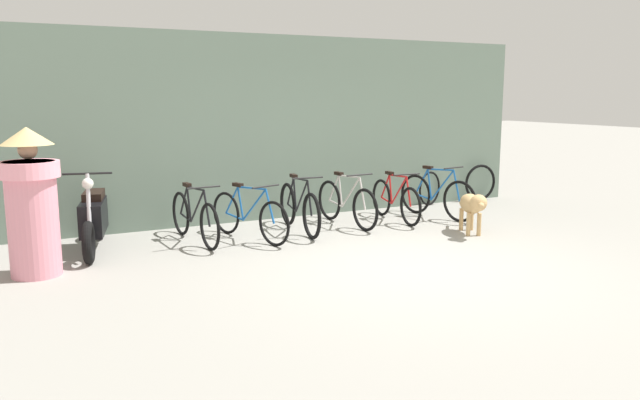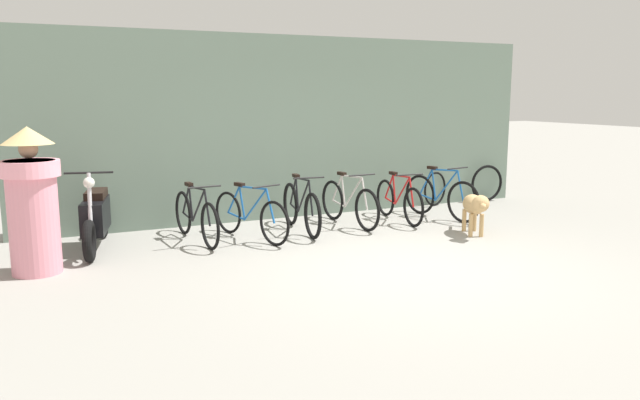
{
  "view_description": "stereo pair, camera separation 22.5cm",
  "coord_description": "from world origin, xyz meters",
  "px_view_note": "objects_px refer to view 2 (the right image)",
  "views": [
    {
      "loc": [
        -4.24,
        -5.96,
        2.03
      ],
      "look_at": [
        -0.61,
        1.24,
        0.65
      ],
      "focal_mm": 35.0,
      "sensor_mm": 36.0,
      "label": 1
    },
    {
      "loc": [
        -4.04,
        -6.05,
        2.03
      ],
      "look_at": [
        -0.61,
        1.24,
        0.65
      ],
      "focal_mm": 35.0,
      "sensor_mm": 36.0,
      "label": 2
    }
  ],
  "objects_px": {
    "bicycle_0": "(196,217)",
    "bicycle_4": "(399,201)",
    "bicycle_2": "(301,208)",
    "stray_dog": "(475,206)",
    "motorcycle": "(96,218)",
    "person_in_robes": "(32,200)",
    "spare_tire_left": "(435,189)",
    "bicycle_3": "(349,203)",
    "bicycle_1": "(250,216)",
    "spare_tire_right": "(487,183)",
    "bicycle_5": "(441,197)"
  },
  "relations": [
    {
      "from": "bicycle_0",
      "to": "bicycle_5",
      "type": "xyz_separation_m",
      "value": [
        4.05,
        -0.09,
        0.02
      ]
    },
    {
      "from": "bicycle_0",
      "to": "person_in_robes",
      "type": "height_order",
      "value": "person_in_robes"
    },
    {
      "from": "bicycle_2",
      "to": "motorcycle",
      "type": "distance_m",
      "value": 2.87
    },
    {
      "from": "bicycle_0",
      "to": "bicycle_3",
      "type": "xyz_separation_m",
      "value": [
        2.42,
        0.05,
        0.0
      ]
    },
    {
      "from": "bicycle_3",
      "to": "spare_tire_right",
      "type": "distance_m",
      "value": 3.49
    },
    {
      "from": "bicycle_2",
      "to": "stray_dog",
      "type": "xyz_separation_m",
      "value": [
        2.18,
        -1.29,
        0.08
      ]
    },
    {
      "from": "stray_dog",
      "to": "person_in_robes",
      "type": "distance_m",
      "value": 5.82
    },
    {
      "from": "bicycle_1",
      "to": "bicycle_3",
      "type": "xyz_separation_m",
      "value": [
        1.7,
        0.24,
        0.01
      ]
    },
    {
      "from": "bicycle_2",
      "to": "bicycle_4",
      "type": "relative_size",
      "value": 1.09
    },
    {
      "from": "motorcycle",
      "to": "person_in_robes",
      "type": "distance_m",
      "value": 1.23
    },
    {
      "from": "bicycle_5",
      "to": "stray_dog",
      "type": "bearing_deg",
      "value": -25.15
    },
    {
      "from": "bicycle_4",
      "to": "spare_tire_right",
      "type": "distance_m",
      "value": 2.67
    },
    {
      "from": "spare_tire_left",
      "to": "bicycle_3",
      "type": "bearing_deg",
      "value": -159.33
    },
    {
      "from": "bicycle_5",
      "to": "spare_tire_left",
      "type": "bearing_deg",
      "value": 137.91
    },
    {
      "from": "bicycle_1",
      "to": "motorcycle",
      "type": "xyz_separation_m",
      "value": [
        -2.02,
        0.32,
        0.08
      ]
    },
    {
      "from": "spare_tire_left",
      "to": "stray_dog",
      "type": "bearing_deg",
      "value": -111.87
    },
    {
      "from": "bicycle_0",
      "to": "spare_tire_left",
      "type": "xyz_separation_m",
      "value": [
        4.63,
        0.88,
        -0.03
      ]
    },
    {
      "from": "bicycle_2",
      "to": "bicycle_1",
      "type": "bearing_deg",
      "value": -74.49
    },
    {
      "from": "bicycle_0",
      "to": "bicycle_1",
      "type": "bearing_deg",
      "value": 69.71
    },
    {
      "from": "bicycle_2",
      "to": "bicycle_3",
      "type": "relative_size",
      "value": 1.03
    },
    {
      "from": "bicycle_4",
      "to": "motorcycle",
      "type": "distance_m",
      "value": 4.59
    },
    {
      "from": "bicycle_1",
      "to": "stray_dog",
      "type": "height_order",
      "value": "bicycle_1"
    },
    {
      "from": "bicycle_3",
      "to": "stray_dog",
      "type": "relative_size",
      "value": 1.6
    },
    {
      "from": "bicycle_4",
      "to": "stray_dog",
      "type": "distance_m",
      "value": 1.4
    },
    {
      "from": "motorcycle",
      "to": "stray_dog",
      "type": "xyz_separation_m",
      "value": [
        5.04,
        -1.45,
        0.01
      ]
    },
    {
      "from": "bicycle_0",
      "to": "stray_dog",
      "type": "height_order",
      "value": "bicycle_0"
    },
    {
      "from": "bicycle_2",
      "to": "bicycle_4",
      "type": "height_order",
      "value": "bicycle_2"
    },
    {
      "from": "bicycle_1",
      "to": "bicycle_2",
      "type": "relative_size",
      "value": 0.95
    },
    {
      "from": "bicycle_2",
      "to": "bicycle_4",
      "type": "distance_m",
      "value": 1.73
    },
    {
      "from": "person_in_robes",
      "to": "spare_tire_right",
      "type": "relative_size",
      "value": 2.39
    },
    {
      "from": "bicycle_1",
      "to": "person_in_robes",
      "type": "xyz_separation_m",
      "value": [
        -2.76,
        -0.56,
        0.51
      ]
    },
    {
      "from": "bicycle_0",
      "to": "spare_tire_right",
      "type": "distance_m",
      "value": 5.88
    },
    {
      "from": "bicycle_2",
      "to": "stray_dog",
      "type": "height_order",
      "value": "bicycle_2"
    },
    {
      "from": "stray_dog",
      "to": "spare_tire_right",
      "type": "relative_size",
      "value": 1.47
    },
    {
      "from": "bicycle_4",
      "to": "motorcycle",
      "type": "relative_size",
      "value": 0.85
    },
    {
      "from": "bicycle_0",
      "to": "spare_tire_right",
      "type": "bearing_deg",
      "value": 93.09
    },
    {
      "from": "bicycle_0",
      "to": "spare_tire_right",
      "type": "height_order",
      "value": "bicycle_0"
    },
    {
      "from": "bicycle_2",
      "to": "bicycle_3",
      "type": "height_order",
      "value": "bicycle_2"
    },
    {
      "from": "bicycle_3",
      "to": "bicycle_4",
      "type": "distance_m",
      "value": 0.88
    },
    {
      "from": "stray_dog",
      "to": "person_in_robes",
      "type": "xyz_separation_m",
      "value": [
        -5.78,
        0.57,
        0.41
      ]
    },
    {
      "from": "bicycle_3",
      "to": "person_in_robes",
      "type": "height_order",
      "value": "person_in_robes"
    },
    {
      "from": "bicycle_4",
      "to": "spare_tire_left",
      "type": "relative_size",
      "value": 2.5
    },
    {
      "from": "bicycle_1",
      "to": "bicycle_2",
      "type": "bearing_deg",
      "value": 82.4
    },
    {
      "from": "spare_tire_right",
      "to": "bicycle_1",
      "type": "bearing_deg",
      "value": -168.17
    },
    {
      "from": "bicycle_4",
      "to": "stray_dog",
      "type": "height_order",
      "value": "bicycle_4"
    },
    {
      "from": "bicycle_3",
      "to": "bicycle_4",
      "type": "xyz_separation_m",
      "value": [
        0.87,
        -0.05,
        -0.01
      ]
    },
    {
      "from": "bicycle_1",
      "to": "stray_dog",
      "type": "bearing_deg",
      "value": 51.46
    },
    {
      "from": "bicycle_0",
      "to": "bicycle_4",
      "type": "distance_m",
      "value": 3.3
    },
    {
      "from": "spare_tire_right",
      "to": "spare_tire_left",
      "type": "bearing_deg",
      "value": 179.49
    },
    {
      "from": "person_in_robes",
      "to": "spare_tire_left",
      "type": "height_order",
      "value": "person_in_robes"
    }
  ]
}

